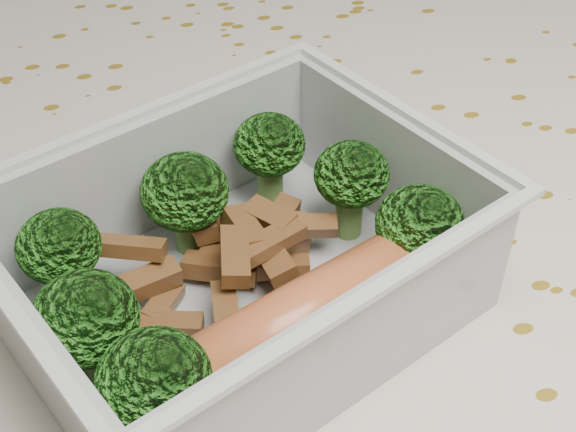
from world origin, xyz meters
name	(u,v)px	position (x,y,z in m)	size (l,w,h in m)	color
dining_table	(296,361)	(0.00, 0.00, 0.67)	(1.40, 0.90, 0.75)	brown
tablecloth	(296,300)	(0.00, 0.00, 0.72)	(1.46, 0.96, 0.19)	silver
lunch_container	(239,272)	(-0.04, -0.03, 0.78)	(0.24, 0.21, 0.07)	silver
broccoli_florets	(217,247)	(-0.05, -0.03, 0.79)	(0.19, 0.16, 0.05)	#608C3F
meat_pile	(233,251)	(-0.04, -0.01, 0.78)	(0.12, 0.09, 0.03)	brown
sausage	(305,317)	(-0.02, -0.07, 0.78)	(0.17, 0.08, 0.03)	#C75F32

